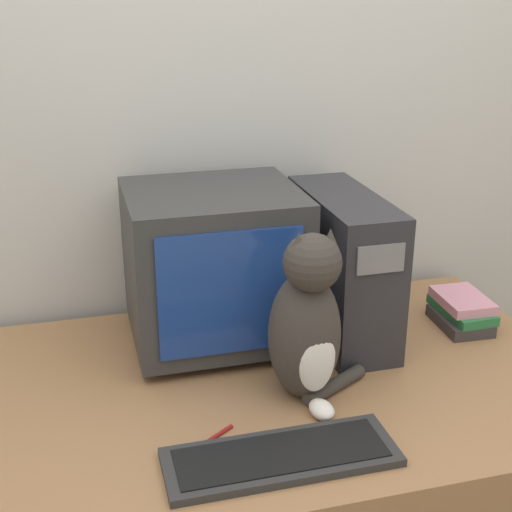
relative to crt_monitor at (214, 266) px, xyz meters
name	(u,v)px	position (x,y,z in m)	size (l,w,h in m)	color
wall_back	(219,131)	(0.08, 0.29, 0.29)	(7.00, 0.05, 2.50)	silver
desk	(268,501)	(0.08, -0.23, -0.59)	(1.54, 0.93, 0.74)	#9E7047
crt_monitor	(214,266)	(0.00, 0.00, 0.00)	(0.44, 0.40, 0.42)	#333333
computer_tower	(343,266)	(0.34, -0.04, -0.02)	(0.17, 0.46, 0.39)	#28282D
keyboard	(281,457)	(0.02, -0.54, -0.21)	(0.48, 0.17, 0.02)	#2D2D2D
cat	(307,325)	(0.14, -0.33, -0.03)	(0.26, 0.23, 0.42)	#38332D
book_stack	(461,311)	(0.69, -0.09, -0.17)	(0.14, 0.20, 0.09)	#383333
pen	(210,440)	(-0.11, -0.45, -0.21)	(0.12, 0.08, 0.01)	maroon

